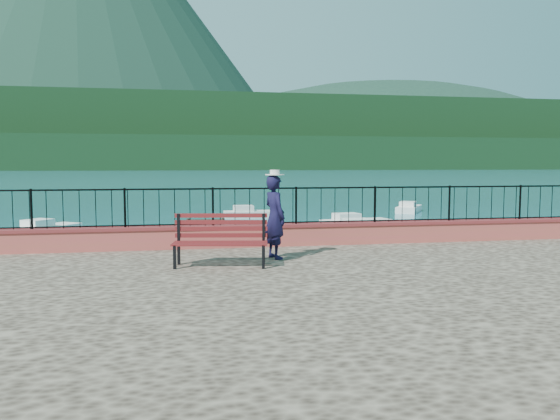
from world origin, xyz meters
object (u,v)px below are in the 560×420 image
object	(u,v)px
boat_2	(356,220)
boat_4	(251,211)
boat_1	(367,226)
boat_5	(409,206)
person	(275,217)
park_bench	(220,251)
boat_0	(87,251)
boat_3	(46,226)

from	to	relation	value
boat_2	boat_4	distance (m)	7.89
boat_1	boat_5	xyz separation A→B (m)	(7.07, 11.16, 0.00)
boat_5	boat_4	bearing A→B (deg)	132.54
person	boat_1	distance (m)	14.12
park_bench	boat_4	size ratio (longest dim) A/B	0.61
boat_2	person	bearing A→B (deg)	-124.61
boat_1	boat_2	xyz separation A→B (m)	(0.46, 2.94, 0.00)
boat_0	boat_1	xyz separation A→B (m)	(11.88, 5.33, 0.00)
boat_2	boat_5	world-z (taller)	same
boat_5	boat_3	bearing A→B (deg)	143.43
boat_3	person	bearing A→B (deg)	-116.05
boat_0	boat_5	bearing A→B (deg)	41.56
person	boat_4	distance (m)	21.78
boat_1	boat_4	bearing A→B (deg)	115.91
boat_4	boat_2	bearing A→B (deg)	-54.97
boat_1	boat_0	bearing A→B (deg)	-154.88
park_bench	boat_2	xyz separation A→B (m)	(8.39, 16.03, -1.13)
boat_3	boat_5	xyz separation A→B (m)	(22.08, 8.25, 0.00)
boat_3	boat_4	size ratio (longest dim) A/B	0.98
boat_1	boat_3	xyz separation A→B (m)	(-15.01, 2.90, 0.00)
boat_1	boat_4	world-z (taller)	same
boat_5	boat_0	bearing A→B (deg)	163.95
boat_0	boat_4	bearing A→B (deg)	63.03
boat_0	boat_3	xyz separation A→B (m)	(-3.13, 8.23, 0.00)
person	boat_3	distance (m)	17.50
boat_4	person	bearing A→B (deg)	-98.19
boat_0	boat_5	world-z (taller)	same
boat_3	boat_2	bearing A→B (deg)	-54.75
boat_0	boat_1	size ratio (longest dim) A/B	1.08
park_bench	boat_5	xyz separation A→B (m)	(15.00, 24.25, -1.13)
person	boat_2	world-z (taller)	person
boat_2	boat_4	xyz separation A→B (m)	(-4.76, 6.30, 0.00)
boat_5	boat_1	bearing A→B (deg)	-179.43
boat_2	boat_4	bearing A→B (deg)	117.32
park_bench	boat_3	xyz separation A→B (m)	(-7.09, 16.00, -1.13)
boat_2	boat_5	distance (m)	10.55
boat_4	boat_1	bearing A→B (deg)	-67.11
boat_4	boat_5	bearing A→B (deg)	7.55
boat_0	boat_5	xyz separation A→B (m)	(18.96, 16.48, 0.00)
boat_0	boat_2	xyz separation A→B (m)	(12.35, 8.26, 0.00)
boat_0	boat_3	size ratio (longest dim) A/B	1.06
boat_0	boat_4	size ratio (longest dim) A/B	1.03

